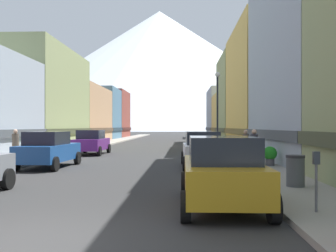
# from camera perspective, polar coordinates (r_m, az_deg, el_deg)

# --- Properties ---
(ground_plane) EXTENTS (400.00, 400.00, 0.00)m
(ground_plane) POSITION_cam_1_polar(r_m,az_deg,el_deg) (7.36, -21.30, -16.09)
(ground_plane) COLOR #2F2F2F
(sidewalk_left) EXTENTS (2.50, 100.00, 0.15)m
(sidewalk_left) POSITION_cam_1_polar(r_m,az_deg,el_deg) (42.51, -10.12, -2.71)
(sidewalk_left) COLOR gray
(sidewalk_left) RESTS_ON ground
(sidewalk_right) EXTENTS (2.50, 100.00, 0.15)m
(sidewalk_right) POSITION_cam_1_polar(r_m,az_deg,el_deg) (41.67, 6.94, -2.76)
(sidewalk_right) COLOR gray
(sidewalk_right) RESTS_ON ground
(storefront_left_2) EXTENTS (9.15, 13.73, 9.17)m
(storefront_left_2) POSITION_cam_1_polar(r_m,az_deg,el_deg) (38.36, -20.44, 3.52)
(storefront_left_2) COLOR #8C9966
(storefront_left_2) RESTS_ON ground
(storefront_left_3) EXTENTS (6.57, 13.58, 7.15)m
(storefront_left_3) POSITION_cam_1_polar(r_m,az_deg,el_deg) (50.90, -13.12, 1.52)
(storefront_left_3) COLOR tan
(storefront_left_3) RESTS_ON ground
(storefront_left_4) EXTENTS (8.12, 8.50, 8.05)m
(storefront_left_4) POSITION_cam_1_polar(r_m,az_deg,el_deg) (61.94, -11.07, 1.64)
(storefront_left_4) COLOR slate
(storefront_left_4) RESTS_ON ground
(storefront_left_5) EXTENTS (8.33, 10.47, 8.51)m
(storefront_left_5) POSITION_cam_1_polar(r_m,az_deg,el_deg) (71.50, -9.36, 1.59)
(storefront_left_5) COLOR brown
(storefront_left_5) RESTS_ON ground
(storefront_right_2) EXTENTS (8.11, 13.95, 10.98)m
(storefront_right_2) POSITION_cam_1_polar(r_m,az_deg,el_deg) (36.35, 15.93, 5.12)
(storefront_right_2) COLOR #D8B259
(storefront_right_2) RESTS_ON ground
(storefront_right_3) EXTENTS (6.87, 11.47, 10.72)m
(storefront_right_3) POSITION_cam_1_polar(r_m,az_deg,el_deg) (49.11, 11.57, 3.62)
(storefront_right_3) COLOR #8C9966
(storefront_right_3) RESTS_ON ground
(storefront_right_4) EXTENTS (6.90, 8.73, 6.81)m
(storefront_right_4) POSITION_cam_1_polar(r_m,az_deg,el_deg) (59.31, 9.94, 1.13)
(storefront_right_4) COLOR #D8B259
(storefront_right_4) RESTS_ON ground
(storefront_right_5) EXTENTS (8.78, 13.36, 8.80)m
(storefront_right_5) POSITION_cam_1_polar(r_m,az_deg,el_deg) (70.93, 9.44, 1.72)
(storefront_right_5) COLOR #99A5B2
(storefront_right_5) RESTS_ON ground
(car_left_1) EXTENTS (2.20, 4.46, 1.78)m
(car_left_1) POSITION_cam_1_polar(r_m,az_deg,el_deg) (19.88, -17.28, -3.33)
(car_left_1) COLOR #19478C
(car_left_1) RESTS_ON ground
(car_left_2) EXTENTS (2.06, 4.40, 1.78)m
(car_left_2) POSITION_cam_1_polar(r_m,az_deg,el_deg) (28.44, -11.26, -2.35)
(car_left_2) COLOR #591E72
(car_left_2) RESTS_ON ground
(car_right_0) EXTENTS (2.06, 4.40, 1.78)m
(car_right_0) POSITION_cam_1_polar(r_m,az_deg,el_deg) (9.81, 7.98, -6.69)
(car_right_0) COLOR #B28419
(car_right_0) RESTS_ON ground
(car_right_1) EXTENTS (2.15, 4.44, 1.78)m
(car_right_1) POSITION_cam_1_polar(r_m,az_deg,el_deg) (19.20, 5.14, -3.45)
(car_right_1) COLOR silver
(car_right_1) RESTS_ON ground
(parking_meter_near) EXTENTS (0.14, 0.10, 1.33)m
(parking_meter_near) POSITION_cam_1_polar(r_m,az_deg,el_deg) (9.11, 21.10, -6.48)
(parking_meter_near) COLOR #595960
(parking_meter_near) RESTS_ON sidewalk_right
(trash_bin_right) EXTENTS (0.59, 0.59, 0.98)m
(trash_bin_right) POSITION_cam_1_polar(r_m,az_deg,el_deg) (12.78, 18.35, -6.30)
(trash_bin_right) COLOR #4C5156
(trash_bin_right) RESTS_ON sidewalk_right
(potted_plant_0) EXTENTS (0.66, 0.66, 0.93)m
(potted_plant_0) POSITION_cam_1_polar(r_m,az_deg,el_deg) (19.13, 14.87, -4.14)
(potted_plant_0) COLOR #4C4C51
(potted_plant_0) RESTS_ON sidewalk_right
(potted_plant_1) EXTENTS (0.62, 0.62, 0.87)m
(potted_plant_1) POSITION_cam_1_polar(r_m,az_deg,el_deg) (25.69, -20.30, -3.17)
(potted_plant_1) COLOR gray
(potted_plant_1) RESTS_ON sidewalk_left
(pedestrian_0) EXTENTS (0.36, 0.36, 1.73)m
(pedestrian_0) POSITION_cam_1_polar(r_m,az_deg,el_deg) (22.44, -21.66, -2.82)
(pedestrian_0) COLOR brown
(pedestrian_0) RESTS_ON sidewalk_left
(pedestrian_1) EXTENTS (0.36, 0.36, 1.71)m
(pedestrian_1) POSITION_cam_1_polar(r_m,az_deg,el_deg) (21.42, 11.44, -2.99)
(pedestrian_1) COLOR brown
(pedestrian_1) RESTS_ON sidewalk_right
(pedestrian_2) EXTENTS (0.36, 0.36, 1.75)m
(pedestrian_2) POSITION_cam_1_polar(r_m,az_deg,el_deg) (18.97, 12.65, -3.30)
(pedestrian_2) COLOR #333338
(pedestrian_2) RESTS_ON sidewalk_right
(streetlamp_right) EXTENTS (0.36, 0.36, 5.86)m
(streetlamp_right) POSITION_cam_1_polar(r_m,az_deg,el_deg) (28.35, 7.34, 3.89)
(streetlamp_right) COLOR black
(streetlamp_right) RESTS_ON sidewalk_right
(mountain_backdrop) EXTENTS (237.01, 237.01, 82.16)m
(mountain_backdrop) POSITION_cam_1_polar(r_m,az_deg,el_deg) (269.82, -1.29, 8.25)
(mountain_backdrop) COLOR silver
(mountain_backdrop) RESTS_ON ground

